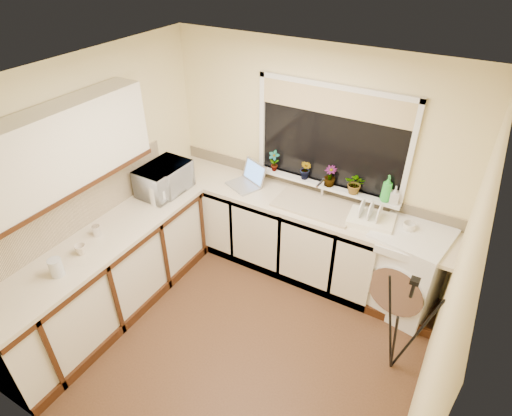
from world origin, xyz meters
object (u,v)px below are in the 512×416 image
at_px(glass_jug, 56,267).
at_px(washing_machine, 404,269).
at_px(steel_jar, 97,231).
at_px(plant_b, 306,170).
at_px(tripod, 402,326).
at_px(plant_a, 274,161).
at_px(dish_rack, 371,220).
at_px(kettle, 157,194).
at_px(soap_bottle_green, 387,189).
at_px(cup_left, 81,250).
at_px(soap_bottle_clear, 395,195).
at_px(microwave, 164,179).
at_px(plant_c, 330,176).
at_px(laptop, 248,179).
at_px(plant_d, 355,183).
at_px(cup_back, 409,227).

bearing_deg(glass_jug, washing_machine, 39.68).
bearing_deg(steel_jar, plant_b, 51.18).
relative_size(tripod, plant_a, 4.53).
bearing_deg(dish_rack, steel_jar, -152.06).
xyz_separation_m(kettle, dish_rack, (2.04, 0.75, -0.07)).
xyz_separation_m(soap_bottle_green, cup_left, (-2.13, -1.94, -0.24)).
bearing_deg(soap_bottle_clear, microwave, -161.15).
distance_m(microwave, plant_c, 1.75).
xyz_separation_m(kettle, glass_jug, (0.01, -1.25, -0.02)).
distance_m(laptop, soap_bottle_green, 1.49).
distance_m(dish_rack, tripod, 1.05).
bearing_deg(plant_c, plant_d, -2.45).
distance_m(steel_jar, soap_bottle_clear, 2.85).
distance_m(glass_jug, plant_d, 2.84).
bearing_deg(soap_bottle_clear, glass_jug, -134.10).
relative_size(washing_machine, laptop, 2.09).
height_order(dish_rack, plant_d, plant_d).
relative_size(glass_jug, plant_b, 0.70).
bearing_deg(cup_left, plant_a, 65.33).
height_order(laptop, plant_c, plant_c).
xyz_separation_m(plant_c, soap_bottle_clear, (0.67, 0.00, -0.02)).
xyz_separation_m(glass_jug, soap_bottle_clear, (2.16, 2.23, 0.16)).
distance_m(laptop, plant_c, 0.91).
xyz_separation_m(tripod, cup_back, (-0.22, 0.83, 0.41)).
relative_size(plant_b, soap_bottle_clear, 1.25).
relative_size(dish_rack, glass_jug, 2.71).
bearing_deg(soap_bottle_green, laptop, -172.43).
distance_m(dish_rack, cup_left, 2.70).
xyz_separation_m(plant_d, soap_bottle_clear, (0.39, 0.02, -0.02)).
distance_m(steel_jar, cup_left, 0.27).
xyz_separation_m(microwave, cup_back, (2.46, 0.59, -0.11)).
xyz_separation_m(plant_d, cup_back, (0.61, -0.16, -0.21)).
distance_m(cup_back, cup_left, 3.00).
bearing_deg(laptop, tripod, 0.96).
xyz_separation_m(laptop, cup_left, (-0.67, -1.75, -0.02)).
distance_m(plant_d, cup_back, 0.66).
bearing_deg(dish_rack, cup_left, -146.52).
relative_size(steel_jar, microwave, 0.18).
distance_m(kettle, glass_jug, 1.25).
bearing_deg(cup_back, soap_bottle_green, 148.97).
relative_size(glass_jug, soap_bottle_green, 0.58).
height_order(microwave, plant_b, plant_b).
bearing_deg(kettle, laptop, 51.22).
relative_size(plant_d, soap_bottle_green, 0.81).
bearing_deg(glass_jug, plant_d, 51.36).
height_order(washing_machine, plant_a, plant_a).
bearing_deg(plant_a, laptop, -139.76).
bearing_deg(laptop, plant_c, 35.60).
xyz_separation_m(steel_jar, soap_bottle_clear, (2.29, 1.68, 0.19)).
distance_m(tripod, plant_a, 2.12).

